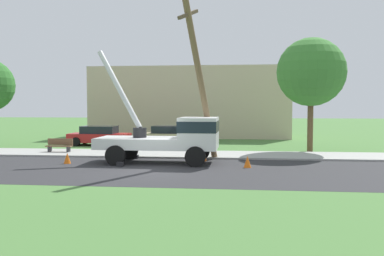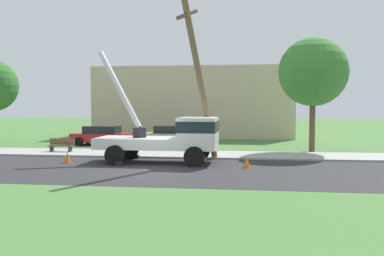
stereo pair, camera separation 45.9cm
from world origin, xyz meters
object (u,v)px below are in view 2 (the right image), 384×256
object	(u,v)px
parked_sedan_red	(102,135)
parked_sedan_tan	(172,135)
traffic_cone_ahead	(246,162)
traffic_cone_behind	(68,158)
traffic_cone_curbside	(203,156)
utility_truck	(173,136)
park_bench	(61,146)
leaning_utility_pole	(200,78)
roadside_tree_near	(313,72)

from	to	relation	value
parked_sedan_red	parked_sedan_tan	xyz separation A→B (m)	(5.09, 0.94, 0.00)
traffic_cone_ahead	parked_sedan_tan	xyz separation A→B (m)	(-5.49, 10.63, 0.43)
traffic_cone_behind	parked_sedan_tan	distance (m)	10.88
parked_sedan_red	traffic_cone_curbside	bearing A→B (deg)	-42.38
traffic_cone_behind	parked_sedan_red	distance (m)	9.45
traffic_cone_ahead	traffic_cone_curbside	xyz separation A→B (m)	(-2.27, 2.10, 0.00)
utility_truck	traffic_cone_curbside	size ratio (longest dim) A/B	12.07
parked_sedan_red	parked_sedan_tan	bearing A→B (deg)	10.42
utility_truck	park_bench	distance (m)	8.40
parked_sedan_red	park_bench	xyz separation A→B (m)	(-0.79, -5.16, -0.25)
utility_truck	traffic_cone_behind	size ratio (longest dim) A/B	12.07
leaning_utility_pole	parked_sedan_tan	bearing A→B (deg)	108.72
traffic_cone_ahead	parked_sedan_red	distance (m)	14.35
traffic_cone_ahead	parked_sedan_tan	world-z (taller)	parked_sedan_tan
leaning_utility_pole	parked_sedan_red	world-z (taller)	leaning_utility_pole
leaning_utility_pole	utility_truck	bearing A→B (deg)	-164.46
traffic_cone_behind	parked_sedan_tan	bearing A→B (deg)	70.63
traffic_cone_curbside	roadside_tree_near	distance (m)	9.37
traffic_cone_behind	parked_sedan_red	size ratio (longest dim) A/B	0.13
utility_truck	traffic_cone_ahead	bearing A→B (deg)	-17.40
utility_truck	parked_sedan_tan	xyz separation A→B (m)	(-1.76, 9.46, -0.70)
utility_truck	parked_sedan_tan	bearing A→B (deg)	100.57
utility_truck	traffic_cone_ahead	xyz separation A→B (m)	(3.73, -1.17, -1.13)
utility_truck	parked_sedan_red	xyz separation A→B (m)	(-6.85, 8.52, -0.70)
utility_truck	traffic_cone_behind	distance (m)	5.55
roadside_tree_near	utility_truck	bearing A→B (deg)	-143.38
traffic_cone_curbside	parked_sedan_red	distance (m)	11.27
roadside_tree_near	traffic_cone_behind	bearing A→B (deg)	-153.33
traffic_cone_behind	park_bench	distance (m)	4.74
traffic_cone_ahead	traffic_cone_behind	xyz separation A→B (m)	(-9.10, 0.37, 0.00)
leaning_utility_pole	parked_sedan_tan	distance (m)	10.26
traffic_cone_behind	utility_truck	bearing A→B (deg)	8.49
traffic_cone_ahead	utility_truck	bearing A→B (deg)	162.60
traffic_cone_behind	leaning_utility_pole	bearing A→B (deg)	9.90
leaning_utility_pole	park_bench	xyz separation A→B (m)	(-8.96, 2.99, -3.88)
parked_sedan_red	utility_truck	bearing A→B (deg)	-51.19
roadside_tree_near	traffic_cone_ahead	bearing A→B (deg)	-120.54
traffic_cone_behind	parked_sedan_tan	xyz separation A→B (m)	(3.61, 10.26, 0.43)
utility_truck	parked_sedan_red	bearing A→B (deg)	128.81
traffic_cone_curbside	park_bench	xyz separation A→B (m)	(-9.10, 2.43, 0.18)
utility_truck	parked_sedan_tan	world-z (taller)	utility_truck
utility_truck	parked_sedan_red	world-z (taller)	utility_truck
leaning_utility_pole	parked_sedan_red	size ratio (longest dim) A/B	1.93
traffic_cone_curbside	parked_sedan_red	xyz separation A→B (m)	(-8.32, 7.59, 0.43)
traffic_cone_behind	park_bench	size ratio (longest dim) A/B	0.35
traffic_cone_ahead	traffic_cone_behind	bearing A→B (deg)	177.69
traffic_cone_curbside	roadside_tree_near	bearing A→B (deg)	37.50
traffic_cone_behind	parked_sedan_tan	world-z (taller)	parked_sedan_tan
park_bench	parked_sedan_tan	bearing A→B (deg)	46.07
utility_truck	traffic_cone_behind	world-z (taller)	utility_truck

